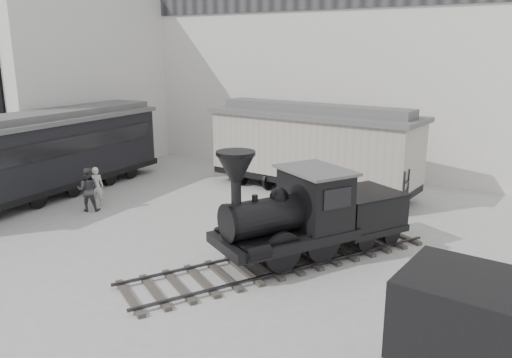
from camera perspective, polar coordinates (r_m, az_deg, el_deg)
The scene contains 9 objects.
ground at distance 13.92m, azimuth -9.42°, elevation -11.69°, with size 90.00×90.00×0.00m, color #9E9E9B.
north_wall at distance 25.96m, azimuth 11.20°, elevation 13.00°, with size 34.00×2.51×11.00m.
west_pavilion at distance 29.84m, azimuth -20.39°, elevation 10.50°, with size 7.00×12.11×9.00m.
locomotive at distance 14.92m, azimuth 5.64°, elevation -4.49°, with size 6.92×9.34×3.42m.
boxcar at distance 22.07m, azimuth 6.44°, elevation 3.78°, with size 9.79×4.16×3.89m.
passenger_coach at distance 22.83m, azimuth -22.95°, elevation 2.62°, with size 2.94×12.63×3.37m.
visitor_a at distance 21.03m, azimuth -17.81°, elevation -0.81°, with size 0.59×0.39×1.61m, color silver.
visitor_b at distance 20.45m, azimuth -18.65°, elevation -1.14°, with size 0.84×0.65×1.72m, color #3E3E41.
coal_hopper at distance 9.29m, azimuth 23.51°, elevation -15.38°, with size 2.55×2.19×2.53m.
Camera 1 is at (7.83, -9.76, 6.09)m, focal length 35.00 mm.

